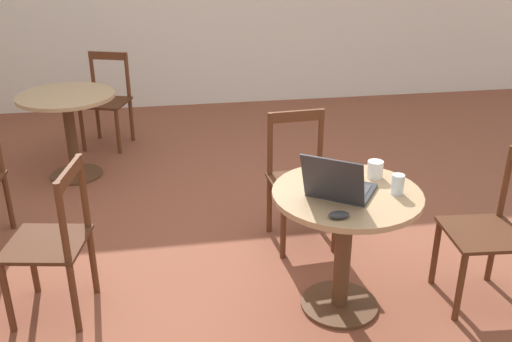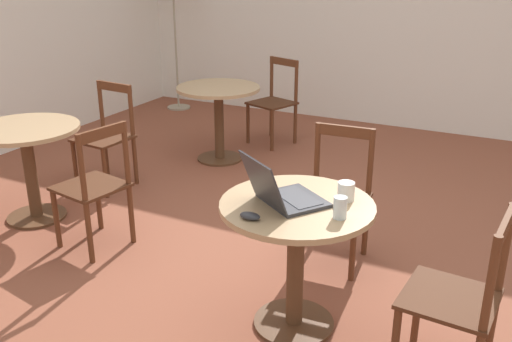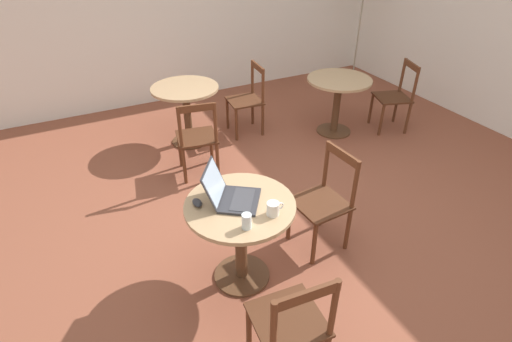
{
  "view_description": "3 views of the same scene",
  "coord_description": "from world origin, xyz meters",
  "px_view_note": "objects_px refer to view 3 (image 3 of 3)",
  "views": [
    {
      "loc": [
        -3.22,
        0.46,
        1.97
      ],
      "look_at": [
        -0.3,
        -0.03,
        0.66
      ],
      "focal_mm": 40.0,
      "sensor_mm": 36.0,
      "label": 1
    },
    {
      "loc": [
        -3.09,
        -1.39,
        1.85
      ],
      "look_at": [
        -0.37,
        -0.02,
        0.68
      ],
      "focal_mm": 40.0,
      "sensor_mm": 36.0,
      "label": 2
    },
    {
      "loc": [
        -1.6,
        -2.39,
        2.38
      ],
      "look_at": [
        -0.35,
        0.08,
        0.56
      ],
      "focal_mm": 28.0,
      "sensor_mm": 36.0,
      "label": 3
    }
  ],
  "objects_px": {
    "laptop": "(231,195)",
    "mouse": "(197,203)",
    "chair_far_right": "(248,100)",
    "mug": "(273,209)",
    "chair_far_front": "(197,139)",
    "chair_near_front": "(291,325)",
    "cafe_table_far": "(186,101)",
    "chair_near_right": "(325,201)",
    "chair_mid_right": "(395,97)",
    "drinking_glass": "(247,221)",
    "cafe_table_mid": "(338,92)",
    "cafe_table_near": "(240,224)"
  },
  "relations": [
    {
      "from": "chair_mid_right",
      "to": "laptop",
      "type": "height_order",
      "value": "laptop"
    },
    {
      "from": "cafe_table_near",
      "to": "chair_near_front",
      "type": "xyz_separation_m",
      "value": [
        -0.06,
        -0.8,
        -0.1
      ]
    },
    {
      "from": "cafe_table_mid",
      "to": "mouse",
      "type": "distance_m",
      "value": 2.79
    },
    {
      "from": "cafe_table_mid",
      "to": "chair_mid_right",
      "type": "xyz_separation_m",
      "value": [
        0.71,
        -0.24,
        -0.1
      ]
    },
    {
      "from": "chair_near_front",
      "to": "mouse",
      "type": "distance_m",
      "value": 0.99
    },
    {
      "from": "chair_near_front",
      "to": "laptop",
      "type": "xyz_separation_m",
      "value": [
        0.03,
        0.86,
        0.33
      ]
    },
    {
      "from": "chair_near_front",
      "to": "chair_mid_right",
      "type": "height_order",
      "value": "same"
    },
    {
      "from": "cafe_table_far",
      "to": "drinking_glass",
      "type": "relative_size",
      "value": 7.33
    },
    {
      "from": "mouse",
      "to": "laptop",
      "type": "bearing_deg",
      "value": -16.9
    },
    {
      "from": "laptop",
      "to": "mouse",
      "type": "bearing_deg",
      "value": 163.1
    },
    {
      "from": "cafe_table_mid",
      "to": "cafe_table_far",
      "type": "height_order",
      "value": "same"
    },
    {
      "from": "cafe_table_near",
      "to": "cafe_table_mid",
      "type": "height_order",
      "value": "same"
    },
    {
      "from": "chair_far_front",
      "to": "mug",
      "type": "xyz_separation_m",
      "value": [
        -0.06,
        -1.7,
        0.32
      ]
    },
    {
      "from": "chair_mid_right",
      "to": "mouse",
      "type": "relative_size",
      "value": 8.55
    },
    {
      "from": "cafe_table_near",
      "to": "chair_far_right",
      "type": "relative_size",
      "value": 0.9
    },
    {
      "from": "cafe_table_mid",
      "to": "drinking_glass",
      "type": "relative_size",
      "value": 7.33
    },
    {
      "from": "chair_mid_right",
      "to": "drinking_glass",
      "type": "xyz_separation_m",
      "value": [
        -2.85,
        -1.65,
        0.33
      ]
    },
    {
      "from": "laptop",
      "to": "mouse",
      "type": "distance_m",
      "value": 0.24
    },
    {
      "from": "chair_near_front",
      "to": "drinking_glass",
      "type": "xyz_separation_m",
      "value": [
        0.0,
        0.57,
        0.33
      ]
    },
    {
      "from": "cafe_table_far",
      "to": "mouse",
      "type": "bearing_deg",
      "value": -106.06
    },
    {
      "from": "laptop",
      "to": "drinking_glass",
      "type": "bearing_deg",
      "value": -95.27
    },
    {
      "from": "chair_far_front",
      "to": "laptop",
      "type": "bearing_deg",
      "value": -99.74
    },
    {
      "from": "chair_far_front",
      "to": "drinking_glass",
      "type": "xyz_separation_m",
      "value": [
        -0.27,
        -1.74,
        0.33
      ]
    },
    {
      "from": "chair_mid_right",
      "to": "chair_far_front",
      "type": "relative_size",
      "value": 1.0
    },
    {
      "from": "chair_near_front",
      "to": "chair_mid_right",
      "type": "relative_size",
      "value": 1.0
    },
    {
      "from": "chair_mid_right",
      "to": "mouse",
      "type": "bearing_deg",
      "value": -157.11
    },
    {
      "from": "cafe_table_near",
      "to": "chair_far_front",
      "type": "bearing_deg",
      "value": 81.98
    },
    {
      "from": "cafe_table_near",
      "to": "mug",
      "type": "bearing_deg",
      "value": -53.28
    },
    {
      "from": "chair_mid_right",
      "to": "chair_far_front",
      "type": "distance_m",
      "value": 2.57
    },
    {
      "from": "drinking_glass",
      "to": "cafe_table_mid",
      "type": "bearing_deg",
      "value": 41.53
    },
    {
      "from": "chair_far_right",
      "to": "mug",
      "type": "relative_size",
      "value": 6.98
    },
    {
      "from": "cafe_table_near",
      "to": "cafe_table_far",
      "type": "height_order",
      "value": "same"
    },
    {
      "from": "mouse",
      "to": "cafe_table_near",
      "type": "bearing_deg",
      "value": -25.64
    },
    {
      "from": "cafe_table_mid",
      "to": "cafe_table_far",
      "type": "bearing_deg",
      "value": 161.54
    },
    {
      "from": "cafe_table_mid",
      "to": "chair_near_front",
      "type": "height_order",
      "value": "chair_near_front"
    },
    {
      "from": "cafe_table_near",
      "to": "mug",
      "type": "height_order",
      "value": "mug"
    },
    {
      "from": "laptop",
      "to": "mouse",
      "type": "height_order",
      "value": "laptop"
    },
    {
      "from": "cafe_table_near",
      "to": "chair_far_front",
      "type": "distance_m",
      "value": 1.52
    },
    {
      "from": "cafe_table_mid",
      "to": "chair_near_front",
      "type": "distance_m",
      "value": 3.26
    },
    {
      "from": "chair_near_right",
      "to": "chair_far_right",
      "type": "xyz_separation_m",
      "value": [
        0.34,
        2.11,
        0.0
      ]
    },
    {
      "from": "cafe_table_near",
      "to": "mouse",
      "type": "relative_size",
      "value": 7.66
    },
    {
      "from": "chair_far_right",
      "to": "laptop",
      "type": "relative_size",
      "value": 1.85
    },
    {
      "from": "cafe_table_mid",
      "to": "chair_far_right",
      "type": "relative_size",
      "value": 0.9
    },
    {
      "from": "cafe_table_far",
      "to": "chair_far_front",
      "type": "height_order",
      "value": "chair_far_front"
    },
    {
      "from": "chair_near_front",
      "to": "cafe_table_far",
      "type": "bearing_deg",
      "value": 82.32
    },
    {
      "from": "chair_near_front",
      "to": "chair_near_right",
      "type": "distance_m",
      "value": 1.19
    },
    {
      "from": "chair_near_front",
      "to": "chair_far_right",
      "type": "xyz_separation_m",
      "value": [
        1.17,
        2.96,
        0.0
      ]
    },
    {
      "from": "cafe_table_far",
      "to": "laptop",
      "type": "distance_m",
      "value": 2.22
    },
    {
      "from": "cafe_table_far",
      "to": "mouse",
      "type": "distance_m",
      "value": 2.2
    },
    {
      "from": "chair_near_right",
      "to": "mug",
      "type": "distance_m",
      "value": 0.74
    }
  ]
}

